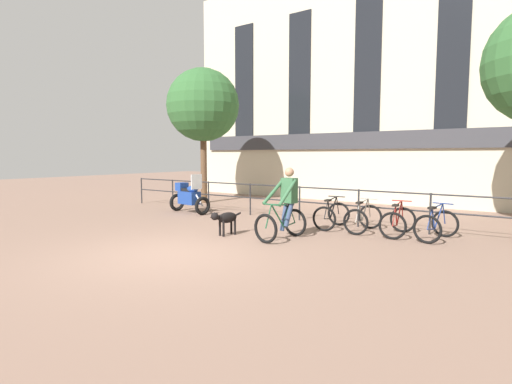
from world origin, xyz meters
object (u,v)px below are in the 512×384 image
cyclist_with_bike (285,207)px  parked_bicycle_mid_right (398,222)px  parked_bicycle_near_lamp (332,215)px  parked_bicycle_mid_left (363,218)px  dog (225,218)px  parked_bicycle_far_end (436,225)px  parked_motorcycle (189,197)px

cyclist_with_bike → parked_bicycle_mid_right: 2.87m
cyclist_with_bike → parked_bicycle_near_lamp: size_ratio=1.48×
cyclist_with_bike → parked_bicycle_mid_left: bearing=64.6°
dog → parked_bicycle_mid_left: size_ratio=0.86×
parked_bicycle_far_end → dog: bearing=39.1°
cyclist_with_bike → parked_bicycle_near_lamp: 1.99m
dog → parked_bicycle_mid_right: size_ratio=0.84×
parked_bicycle_mid_right → parked_motorcycle: bearing=-1.4°
parked_bicycle_mid_left → parked_bicycle_far_end: 1.77m
parked_bicycle_near_lamp → parked_bicycle_mid_left: same height
cyclist_with_bike → parked_motorcycle: size_ratio=1.03×
parked_motorcycle → parked_bicycle_mid_right: parked_motorcycle is taller
parked_bicycle_near_lamp → parked_bicycle_mid_right: bearing=176.7°
parked_bicycle_mid_left → parked_bicycle_near_lamp: bearing=-0.6°
cyclist_with_bike → parked_bicycle_mid_left: 2.31m
cyclist_with_bike → parked_bicycle_far_end: bearing=39.6°
parked_motorcycle → dog: bearing=-114.7°
dog → parked_bicycle_mid_left: bearing=55.7°
parked_motorcycle → parked_bicycle_far_end: bearing=-80.6°
parked_bicycle_mid_right → parked_bicycle_mid_left: bearing=-2.9°
parked_motorcycle → parked_bicycle_mid_left: bearing=-80.2°
dog → parked_motorcycle: 4.21m
cyclist_with_bike → parked_bicycle_mid_right: (2.10, 1.92, -0.41)m
parked_motorcycle → parked_bicycle_far_end: (7.92, 0.19, -0.20)m
cyclist_with_bike → parked_bicycle_mid_left: cyclist_with_bike is taller
parked_motorcycle → parked_bicycle_mid_left: 6.15m
cyclist_with_bike → parked_bicycle_mid_right: bearing=49.3°
parked_motorcycle → parked_bicycle_far_end: parked_motorcycle is taller
dog → parked_bicycle_far_end: 5.02m
parked_bicycle_mid_left → parked_bicycle_far_end: same height
dog → parked_bicycle_near_lamp: parked_bicycle_near_lamp is taller
parked_bicycle_near_lamp → parked_bicycle_mid_right: size_ratio=1.00×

